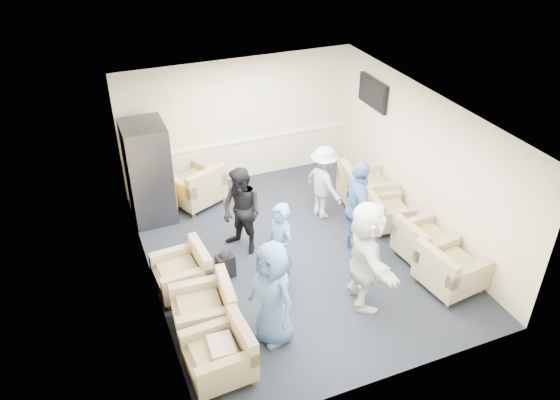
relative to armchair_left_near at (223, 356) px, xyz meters
name	(u,v)px	position (x,y,z in m)	size (l,w,h in m)	color
floor	(295,254)	(1.97, 2.09, -0.34)	(6.00, 6.00, 0.00)	black
ceiling	(298,114)	(1.97, 2.09, 2.36)	(6.00, 6.00, 0.00)	white
back_wall	(239,121)	(1.97, 5.09, 1.01)	(5.00, 0.02, 2.70)	beige
front_wall	(394,305)	(1.97, -0.91, 1.01)	(5.00, 0.02, 2.70)	beige
left_wall	(146,221)	(-0.53, 2.09, 1.01)	(0.02, 6.00, 2.70)	beige
right_wall	(423,163)	(4.47, 2.09, 1.01)	(0.02, 6.00, 2.70)	beige
chair_rail	(240,141)	(1.97, 5.07, 0.56)	(4.98, 0.04, 0.06)	white
tv	(373,93)	(4.41, 3.89, 1.71)	(0.10, 1.00, 0.58)	black
armchair_left_near	(223,356)	(0.00, 0.00, 0.00)	(0.89, 0.89, 0.68)	#9D8865
armchair_left_mid	(208,310)	(0.04, 0.91, 0.01)	(0.93, 0.93, 0.70)	#9D8865
armchair_left_far	(185,273)	(-0.06, 1.90, -0.01)	(0.88, 0.88, 0.66)	#9D8865
armchair_right_near	(448,271)	(3.90, 0.32, 0.02)	(0.99, 0.99, 0.71)	#9D8865
armchair_right_midnear	(422,243)	(3.96, 1.13, 0.00)	(0.92, 0.92, 0.68)	#9D8865
armchair_right_midfar	(386,214)	(3.90, 2.22, -0.03)	(0.87, 0.87, 0.61)	#9D8865
armchair_right_far	(363,189)	(3.88, 3.08, 0.04)	(1.07, 1.07, 0.75)	#9D8865
armchair_corner	(197,188)	(0.80, 4.38, 0.04)	(1.25, 1.25, 0.76)	#9D8865
vending_machine	(149,172)	(-0.12, 4.27, 0.65)	(0.80, 0.93, 1.97)	#4C4C54
backpack	(225,264)	(0.64, 1.97, -0.08)	(0.32, 0.24, 0.51)	black
pillow	(222,347)	(-0.01, 0.00, 0.17)	(0.43, 0.33, 0.12)	beige
person_front_left	(273,294)	(0.87, 0.37, 0.50)	(0.82, 0.54, 1.68)	#466AA8
person_mid_left	(280,248)	(1.39, 1.39, 0.45)	(0.57, 0.38, 1.57)	#466AA8
person_back_left	(242,211)	(1.16, 2.57, 0.48)	(0.79, 0.62, 1.63)	black
person_back_right	(324,183)	(2.97, 3.03, 0.41)	(0.96, 0.55, 1.49)	silver
person_mid_right	(358,209)	(2.99, 1.76, 0.57)	(1.06, 0.44, 1.81)	#466AA8
person_front_right	(366,255)	(2.47, 0.57, 0.58)	(1.70, 0.54, 1.84)	white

